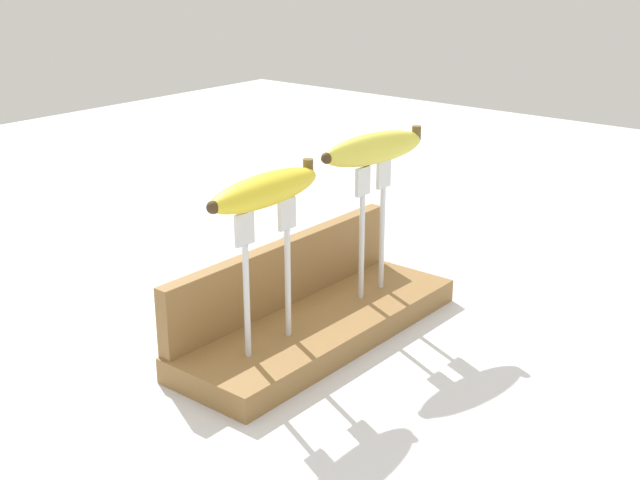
# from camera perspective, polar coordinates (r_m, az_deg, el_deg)

# --- Properties ---
(ground_plane) EXTENTS (3.00, 3.00, 0.00)m
(ground_plane) POSITION_cam_1_polar(r_m,az_deg,el_deg) (1.06, 0.00, -6.65)
(ground_plane) COLOR silver
(wooden_board) EXTENTS (0.41, 0.14, 0.03)m
(wooden_board) POSITION_cam_1_polar(r_m,az_deg,el_deg) (1.06, 0.00, -5.90)
(wooden_board) COLOR olive
(wooden_board) RESTS_ON ground
(board_backstop) EXTENTS (0.40, 0.02, 0.08)m
(board_backstop) POSITION_cam_1_polar(r_m,az_deg,el_deg) (1.07, -2.48, -2.23)
(board_backstop) COLOR olive
(board_backstop) RESTS_ON wooden_board
(fork_stand_left) EXTENTS (0.09, 0.01, 0.17)m
(fork_stand_left) POSITION_cam_1_polar(r_m,az_deg,el_deg) (0.94, -3.60, -1.56)
(fork_stand_left) COLOR silver
(fork_stand_left) RESTS_ON wooden_board
(fork_stand_right) EXTENTS (0.07, 0.01, 0.18)m
(fork_stand_right) POSITION_cam_1_polar(r_m,az_deg,el_deg) (1.08, 3.58, 1.59)
(fork_stand_right) COLOR silver
(fork_stand_right) RESTS_ON wooden_board
(banana_raised_left) EXTENTS (0.17, 0.05, 0.04)m
(banana_raised_left) POSITION_cam_1_polar(r_m,az_deg,el_deg) (0.91, -3.72, 3.42)
(banana_raised_left) COLOR yellow
(banana_raised_left) RESTS_ON fork_stand_left
(banana_raised_right) EXTENTS (0.17, 0.06, 0.04)m
(banana_raised_right) POSITION_cam_1_polar(r_m,az_deg,el_deg) (1.06, 3.68, 6.23)
(banana_raised_right) COLOR #DBD147
(banana_raised_right) RESTS_ON fork_stand_right
(fork_fallen_far) EXTENTS (0.15, 0.08, 0.01)m
(fork_fallen_far) POSITION_cam_1_polar(r_m,az_deg,el_deg) (1.36, -3.31, -0.57)
(fork_fallen_far) COLOR silver
(fork_fallen_far) RESTS_ON ground
(wire_coil) EXTENTS (0.07, 0.07, 0.01)m
(wire_coil) POSITION_cam_1_polar(r_m,az_deg,el_deg) (1.21, -4.63, -3.19)
(wire_coil) COLOR red
(wire_coil) RESTS_ON ground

